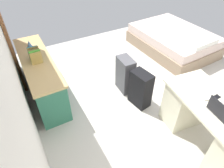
{
  "coord_description": "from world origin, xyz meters",
  "views": [
    {
      "loc": [
        -1.98,
        2.03,
        2.53
      ],
      "look_at": [
        0.02,
        0.93,
        0.6
      ],
      "focal_mm": 31.9,
      "sensor_mm": 36.0,
      "label": 1
    }
  ],
  "objects_px": {
    "credenza": "(41,77)",
    "cell_phone_by_mouse": "(216,97)",
    "computer_mouse": "(207,98)",
    "figurine_small": "(29,43)",
    "desk": "(209,126)",
    "suitcase_spare_grey": "(125,75)",
    "bed": "(173,40)",
    "laptop": "(221,112)",
    "suitcase_black": "(140,89)"
  },
  "relations": [
    {
      "from": "desk",
      "to": "computer_mouse",
      "type": "height_order",
      "value": "computer_mouse"
    },
    {
      "from": "laptop",
      "to": "suitcase_black",
      "type": "bearing_deg",
      "value": 11.36
    },
    {
      "from": "desk",
      "to": "suitcase_spare_grey",
      "type": "distance_m",
      "value": 1.6
    },
    {
      "from": "credenza",
      "to": "computer_mouse",
      "type": "bearing_deg",
      "value": -140.01
    },
    {
      "from": "desk",
      "to": "credenza",
      "type": "xyz_separation_m",
      "value": [
        2.19,
        1.7,
        -0.03
      ]
    },
    {
      "from": "bed",
      "to": "suitcase_black",
      "type": "xyz_separation_m",
      "value": [
        -1.14,
        1.77,
        0.08
      ]
    },
    {
      "from": "credenza",
      "to": "laptop",
      "type": "xyz_separation_m",
      "value": [
        -2.27,
        -1.62,
        0.44
      ]
    },
    {
      "from": "computer_mouse",
      "to": "suitcase_black",
      "type": "bearing_deg",
      "value": 26.07
    },
    {
      "from": "desk",
      "to": "laptop",
      "type": "xyz_separation_m",
      "value": [
        -0.08,
        0.08,
        0.41
      ]
    },
    {
      "from": "computer_mouse",
      "to": "laptop",
      "type": "bearing_deg",
      "value": 170.98
    },
    {
      "from": "figurine_small",
      "to": "suitcase_spare_grey",
      "type": "bearing_deg",
      "value": -129.43
    },
    {
      "from": "bed",
      "to": "suitcase_black",
      "type": "bearing_deg",
      "value": 122.92
    },
    {
      "from": "suitcase_spare_grey",
      "to": "cell_phone_by_mouse",
      "type": "height_order",
      "value": "cell_phone_by_mouse"
    },
    {
      "from": "suitcase_spare_grey",
      "to": "cell_phone_by_mouse",
      "type": "relative_size",
      "value": 4.92
    },
    {
      "from": "desk",
      "to": "credenza",
      "type": "height_order",
      "value": "desk"
    },
    {
      "from": "laptop",
      "to": "computer_mouse",
      "type": "relative_size",
      "value": 3.36
    },
    {
      "from": "desk",
      "to": "figurine_small",
      "type": "distance_m",
      "value": 3.2
    },
    {
      "from": "bed",
      "to": "cell_phone_by_mouse",
      "type": "distance_m",
      "value": 2.56
    },
    {
      "from": "bed",
      "to": "laptop",
      "type": "distance_m",
      "value": 2.85
    },
    {
      "from": "bed",
      "to": "laptop",
      "type": "bearing_deg",
      "value": 146.92
    },
    {
      "from": "suitcase_black",
      "to": "cell_phone_by_mouse",
      "type": "height_order",
      "value": "cell_phone_by_mouse"
    },
    {
      "from": "figurine_small",
      "to": "desk",
      "type": "bearing_deg",
      "value": -147.53
    },
    {
      "from": "credenza",
      "to": "suitcase_spare_grey",
      "type": "distance_m",
      "value": 1.49
    },
    {
      "from": "suitcase_black",
      "to": "figurine_small",
      "type": "relative_size",
      "value": 5.89
    },
    {
      "from": "credenza",
      "to": "suitcase_black",
      "type": "xyz_separation_m",
      "value": [
        -1.07,
        -1.38,
        -0.04
      ]
    },
    {
      "from": "credenza",
      "to": "laptop",
      "type": "distance_m",
      "value": 2.82
    },
    {
      "from": "bed",
      "to": "cell_phone_by_mouse",
      "type": "relative_size",
      "value": 14.43
    },
    {
      "from": "desk",
      "to": "computer_mouse",
      "type": "bearing_deg",
      "value": 3.26
    },
    {
      "from": "desk",
      "to": "bed",
      "type": "height_order",
      "value": "desk"
    },
    {
      "from": "computer_mouse",
      "to": "figurine_small",
      "type": "distance_m",
      "value": 3.03
    },
    {
      "from": "bed",
      "to": "computer_mouse",
      "type": "distance_m",
      "value": 2.6
    },
    {
      "from": "desk",
      "to": "figurine_small",
      "type": "relative_size",
      "value": 13.77
    },
    {
      "from": "credenza",
      "to": "computer_mouse",
      "type": "relative_size",
      "value": 18.0
    },
    {
      "from": "desk",
      "to": "suitcase_spare_grey",
      "type": "xyz_separation_m",
      "value": [
        1.56,
        0.35,
        -0.06
      ]
    },
    {
      "from": "bed",
      "to": "cell_phone_by_mouse",
      "type": "bearing_deg",
      "value": 147.81
    },
    {
      "from": "computer_mouse",
      "to": "figurine_small",
      "type": "xyz_separation_m",
      "value": [
        2.51,
        1.69,
        0.02
      ]
    },
    {
      "from": "desk",
      "to": "computer_mouse",
      "type": "distance_m",
      "value": 0.41
    },
    {
      "from": "credenza",
      "to": "cell_phone_by_mouse",
      "type": "height_order",
      "value": "cell_phone_by_mouse"
    },
    {
      "from": "laptop",
      "to": "desk",
      "type": "bearing_deg",
      "value": -46.01
    },
    {
      "from": "suitcase_black",
      "to": "cell_phone_by_mouse",
      "type": "distance_m",
      "value": 1.15
    },
    {
      "from": "suitcase_black",
      "to": "figurine_small",
      "type": "distance_m",
      "value": 2.13
    },
    {
      "from": "suitcase_black",
      "to": "laptop",
      "type": "distance_m",
      "value": 1.31
    },
    {
      "from": "suitcase_spare_grey",
      "to": "computer_mouse",
      "type": "distance_m",
      "value": 1.5
    },
    {
      "from": "suitcase_spare_grey",
      "to": "laptop",
      "type": "bearing_deg",
      "value": -167.68
    },
    {
      "from": "suitcase_spare_grey",
      "to": "desk",
      "type": "bearing_deg",
      "value": -164.21
    },
    {
      "from": "desk",
      "to": "suitcase_black",
      "type": "bearing_deg",
      "value": 16.27
    },
    {
      "from": "laptop",
      "to": "suitcase_spare_grey",
      "type": "bearing_deg",
      "value": 9.12
    },
    {
      "from": "credenza",
      "to": "figurine_small",
      "type": "relative_size",
      "value": 16.36
    },
    {
      "from": "credenza",
      "to": "laptop",
      "type": "bearing_deg",
      "value": -144.54
    },
    {
      "from": "desk",
      "to": "laptop",
      "type": "bearing_deg",
      "value": 133.99
    }
  ]
}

